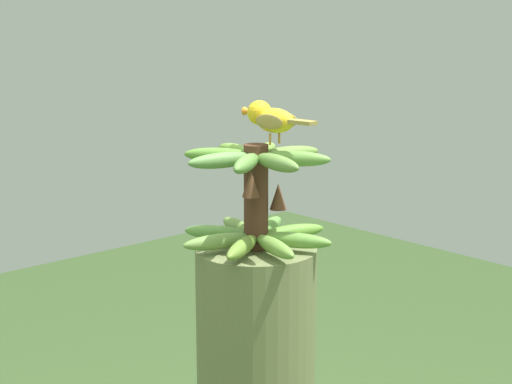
# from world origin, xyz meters

# --- Properties ---
(banana_bunch) EXTENTS (0.33, 0.33, 0.23)m
(banana_bunch) POSITION_xyz_m (0.00, -0.00, 1.38)
(banana_bunch) COLOR #4C2D1E
(banana_bunch) RESTS_ON banana_tree
(perched_bird) EXTENTS (0.19, 0.06, 0.09)m
(perched_bird) POSITION_xyz_m (0.01, 0.03, 1.55)
(perched_bird) COLOR #C68933
(perched_bird) RESTS_ON banana_bunch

